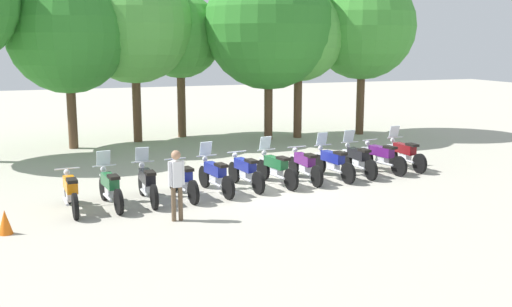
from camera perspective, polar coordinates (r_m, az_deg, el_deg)
The scene contains 21 objects.
ground_plane at distance 17.63m, azimuth 0.55°, elevation -3.16°, with size 80.00×80.00×0.00m, color #ADA899.
motorcycle_0 at distance 15.74m, azimuth -17.11°, elevation -3.43°, with size 0.62×2.19×0.99m.
motorcycle_1 at distance 15.87m, azimuth -13.62°, elevation -3.09°, with size 0.62×2.18×1.37m.
motorcycle_2 at distance 16.17m, azimuth -10.24°, elevation -2.71°, with size 0.62×2.19×1.37m.
motorcycle_3 at distance 16.46m, azimuth -6.96°, elevation -2.43°, with size 0.62×2.19×0.99m.
motorcycle_4 at distance 16.87m, azimuth -3.88°, elevation -2.01°, with size 0.63×2.18×1.37m.
motorcycle_5 at distance 17.40m, azimuth -1.02°, elevation -1.65°, with size 0.62×2.18×0.99m.
motorcycle_6 at distance 17.77m, azimuth 1.89°, elevation -1.34°, with size 0.66×2.17×1.37m.
motorcycle_7 at distance 18.26m, azimuth 4.62°, elevation -1.10°, with size 0.62×2.19×0.99m.
motorcycle_8 at distance 18.73m, azimuth 7.24°, elevation -0.81°, with size 0.62×2.18×1.37m.
motorcycle_9 at distance 19.34m, azimuth 9.59°, elevation -0.51°, with size 0.62×2.19×1.37m.
motorcycle_10 at distance 19.98m, azimuth 11.77°, elevation -0.27°, with size 0.69×2.17×0.99m.
motorcycle_11 at distance 20.64m, azimuth 13.84°, elevation 0.02°, with size 0.62×2.19×1.37m.
person_0 at distance 14.24m, azimuth -7.52°, elevation -2.48°, with size 0.41×0.25×1.69m.
tree_1 at distance 24.66m, azimuth -17.38°, elevation 10.76°, with size 4.63×4.63×6.80m.
tree_2 at distance 25.69m, azimuth -11.46°, elevation 11.87°, with size 4.84×4.84×7.29m.
tree_3 at distance 26.73m, azimuth -7.19°, elevation 10.94°, with size 3.66×3.66×6.25m.
tree_4 at distance 25.85m, azimuth 1.21°, elevation 12.02°, with size 5.41×5.41×7.55m.
tree_5 at distance 26.39m, azimuth 4.05°, elevation 11.02°, with size 3.93×3.93×6.39m.
tree_6 at distance 27.72m, azimuth 10.04°, elevation 11.72°, with size 4.70×4.70×7.18m.
traffic_cone at distance 14.42m, azimuth -22.62°, elevation -6.00°, with size 0.32×0.32×0.55m, color orange.
Camera 1 is at (-5.95, -16.06, 4.18)m, focal length 42.35 mm.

